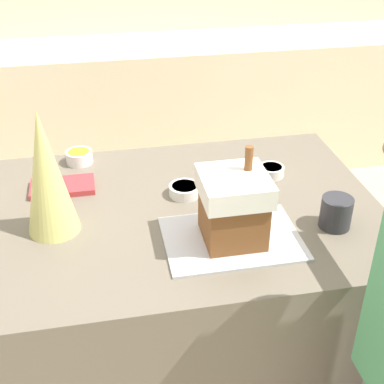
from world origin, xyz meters
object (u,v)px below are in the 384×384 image
at_px(decorative_tree, 46,174).
at_px(candy_bowl_center_rear, 79,156).
at_px(baking_tray, 232,238).
at_px(candy_bowl_far_left, 271,171).
at_px(cookbook, 63,187).
at_px(mug, 336,213).
at_px(gingerbread_house, 234,206).
at_px(candy_bowl_beside_tree, 185,190).

xyz_separation_m(decorative_tree, candy_bowl_center_rear, (0.08, 0.43, -0.17)).
xyz_separation_m(baking_tray, decorative_tree, (-0.53, 0.16, 0.19)).
relative_size(candy_bowl_far_left, cookbook, 0.42).
height_order(baking_tray, mug, mug).
bearing_deg(decorative_tree, gingerbread_house, -16.71).
relative_size(candy_bowl_beside_tree, cookbook, 0.48).
relative_size(gingerbread_house, candy_bowl_far_left, 3.11).
xyz_separation_m(gingerbread_house, candy_bowl_center_rear, (-0.45, 0.59, -0.09)).
bearing_deg(cookbook, mug, -25.08).
xyz_separation_m(candy_bowl_beside_tree, candy_bowl_far_left, (0.34, 0.07, -0.00)).
relative_size(decorative_tree, candy_bowl_center_rear, 3.98).
bearing_deg(candy_bowl_far_left, cookbook, 176.46).
bearing_deg(candy_bowl_far_left, gingerbread_house, -124.10).
height_order(gingerbread_house, cookbook, gingerbread_house).
bearing_deg(candy_bowl_center_rear, candy_bowl_far_left, -18.85).
bearing_deg(decorative_tree, candy_bowl_beside_tree, 15.83).
xyz_separation_m(candy_bowl_center_rear, candy_bowl_beside_tree, (0.35, -0.31, -0.01)).
height_order(candy_bowl_far_left, cookbook, candy_bowl_far_left).
bearing_deg(cookbook, baking_tray, -38.35).
relative_size(cookbook, mug, 2.18).
relative_size(gingerbread_house, cookbook, 1.30).
bearing_deg(cookbook, candy_bowl_center_rear, 71.82).
xyz_separation_m(decorative_tree, candy_bowl_beside_tree, (0.43, 0.12, -0.18)).
xyz_separation_m(baking_tray, gingerbread_house, (0.00, 0.00, 0.12)).
xyz_separation_m(candy_bowl_far_left, mug, (0.09, -0.35, 0.03)).
height_order(gingerbread_house, candy_bowl_far_left, gingerbread_house).
relative_size(baking_tray, candy_bowl_far_left, 4.48).
bearing_deg(candy_bowl_center_rear, mug, -36.75).
bearing_deg(candy_bowl_center_rear, decorative_tree, -100.78).
xyz_separation_m(baking_tray, candy_bowl_beside_tree, (-0.09, 0.28, 0.02)).
bearing_deg(candy_bowl_center_rear, cookbook, -108.18).
distance_m(baking_tray, candy_bowl_center_rear, 0.74).
height_order(baking_tray, candy_bowl_beside_tree, candy_bowl_beside_tree).
distance_m(gingerbread_house, decorative_tree, 0.56).
relative_size(baking_tray, candy_bowl_beside_tree, 3.85).
distance_m(candy_bowl_beside_tree, cookbook, 0.43).
height_order(decorative_tree, candy_bowl_center_rear, decorative_tree).
xyz_separation_m(gingerbread_house, mug, (0.33, 0.01, -0.07)).
relative_size(gingerbread_house, candy_bowl_center_rear, 2.87).
height_order(decorative_tree, cookbook, decorative_tree).
distance_m(candy_bowl_center_rear, mug, 0.98).
bearing_deg(candy_bowl_center_rear, candy_bowl_beside_tree, -41.27).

